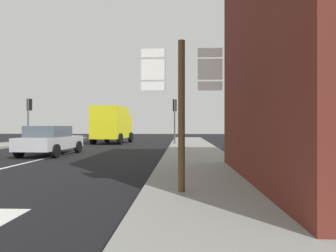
% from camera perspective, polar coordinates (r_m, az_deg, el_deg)
% --- Properties ---
extents(ground_plane, '(80.00, 80.00, 0.00)m').
position_cam_1_polar(ground_plane, '(16.20, -19.77, -5.20)').
color(ground_plane, black).
extents(sidewalk_right, '(3.05, 44.00, 0.14)m').
position_cam_1_polar(sidewalk_right, '(13.01, 5.73, -6.16)').
color(sidewalk_right, gray).
rests_on(sidewalk_right, ground).
extents(lane_centre_stripe, '(0.16, 12.00, 0.01)m').
position_cam_1_polar(lane_centre_stripe, '(12.61, -26.77, -6.65)').
color(lane_centre_stripe, silver).
rests_on(lane_centre_stripe, ground).
extents(sedan_far, '(2.07, 4.25, 1.47)m').
position_cam_1_polar(sedan_far, '(15.95, -21.86, -2.54)').
color(sedan_far, '#B7BABF').
rests_on(sedan_far, ground).
extents(delivery_truck, '(2.80, 5.15, 3.05)m').
position_cam_1_polar(delivery_truck, '(25.28, -10.77, 0.41)').
color(delivery_truck, yellow).
rests_on(delivery_truck, ground).
extents(route_sign_post, '(1.66, 0.14, 3.20)m').
position_cam_1_polar(route_sign_post, '(5.98, 2.64, 4.28)').
color(route_sign_post, brown).
rests_on(route_sign_post, ground).
extents(traffic_light_far_left, '(0.30, 0.49, 3.58)m').
position_cam_1_polar(traffic_light_far_left, '(25.09, -25.37, 2.69)').
color(traffic_light_far_left, '#47474C').
rests_on(traffic_light_far_left, ground).
extents(traffic_light_far_right, '(0.30, 0.49, 3.51)m').
position_cam_1_polar(traffic_light_far_right, '(22.44, 1.31, 2.88)').
color(traffic_light_far_right, '#47474C').
rests_on(traffic_light_far_right, ground).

